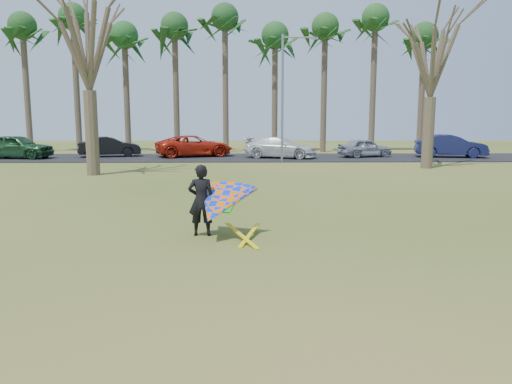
{
  "coord_description": "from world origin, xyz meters",
  "views": [
    {
      "loc": [
        -0.2,
        -10.17,
        2.97
      ],
      "look_at": [
        0.0,
        2.0,
        1.1
      ],
      "focal_mm": 35.0,
      "sensor_mm": 36.0,
      "label": 1
    }
  ],
  "objects_px": {
    "car_3": "(280,147)",
    "car_5": "(451,146)",
    "car_2": "(194,146)",
    "bare_tree_left": "(87,33)",
    "car_0": "(17,146)",
    "streetlight": "(285,92)",
    "kite_flyer": "(217,203)",
    "bare_tree_right": "(433,50)",
    "car_1": "(110,147)",
    "car_4": "(365,148)"
  },
  "relations": [
    {
      "from": "streetlight",
      "to": "car_2",
      "type": "relative_size",
      "value": 1.47
    },
    {
      "from": "streetlight",
      "to": "car_5",
      "type": "distance_m",
      "value": 12.78
    },
    {
      "from": "bare_tree_left",
      "to": "streetlight",
      "type": "relative_size",
      "value": 1.21
    },
    {
      "from": "car_4",
      "to": "car_5",
      "type": "bearing_deg",
      "value": -110.92
    },
    {
      "from": "car_1",
      "to": "kite_flyer",
      "type": "height_order",
      "value": "kite_flyer"
    },
    {
      "from": "car_1",
      "to": "car_3",
      "type": "relative_size",
      "value": 0.87
    },
    {
      "from": "car_0",
      "to": "car_4",
      "type": "height_order",
      "value": "car_0"
    },
    {
      "from": "streetlight",
      "to": "car_0",
      "type": "xyz_separation_m",
      "value": [
        -18.21,
        2.33,
        -3.59
      ]
    },
    {
      "from": "kite_flyer",
      "to": "car_0",
      "type": "bearing_deg",
      "value": 123.82
    },
    {
      "from": "car_0",
      "to": "car_4",
      "type": "relative_size",
      "value": 1.25
    },
    {
      "from": "bare_tree_right",
      "to": "car_1",
      "type": "bearing_deg",
      "value": 159.06
    },
    {
      "from": "bare_tree_right",
      "to": "kite_flyer",
      "type": "distance_m",
      "value": 20.37
    },
    {
      "from": "kite_flyer",
      "to": "car_1",
      "type": "bearing_deg",
      "value": 110.92
    },
    {
      "from": "car_2",
      "to": "kite_flyer",
      "type": "distance_m",
      "value": 24.14
    },
    {
      "from": "car_0",
      "to": "car_4",
      "type": "xyz_separation_m",
      "value": [
        24.16,
        0.81,
        -0.16
      ]
    },
    {
      "from": "bare_tree_left",
      "to": "car_2",
      "type": "distance_m",
      "value": 12.97
    },
    {
      "from": "car_1",
      "to": "car_2",
      "type": "height_order",
      "value": "car_2"
    },
    {
      "from": "streetlight",
      "to": "kite_flyer",
      "type": "distance_m",
      "value": 20.75
    },
    {
      "from": "bare_tree_right",
      "to": "car_5",
      "type": "relative_size",
      "value": 1.91
    },
    {
      "from": "bare_tree_left",
      "to": "bare_tree_right",
      "type": "distance_m",
      "value": 18.25
    },
    {
      "from": "bare_tree_right",
      "to": "car_0",
      "type": "height_order",
      "value": "bare_tree_right"
    },
    {
      "from": "car_3",
      "to": "car_5",
      "type": "relative_size",
      "value": 1.03
    },
    {
      "from": "car_5",
      "to": "car_1",
      "type": "bearing_deg",
      "value": 99.3
    },
    {
      "from": "car_2",
      "to": "kite_flyer",
      "type": "height_order",
      "value": "kite_flyer"
    },
    {
      "from": "bare_tree_left",
      "to": "car_5",
      "type": "xyz_separation_m",
      "value": [
        22.1,
        9.79,
        -6.06
      ]
    },
    {
      "from": "kite_flyer",
      "to": "bare_tree_left",
      "type": "bearing_deg",
      "value": 118.08
    },
    {
      "from": "bare_tree_left",
      "to": "car_2",
      "type": "xyz_separation_m",
      "value": [
        3.95,
        10.74,
        -6.1
      ]
    },
    {
      "from": "streetlight",
      "to": "car_4",
      "type": "bearing_deg",
      "value": 27.76
    },
    {
      "from": "streetlight",
      "to": "car_2",
      "type": "xyz_separation_m",
      "value": [
        -6.21,
        3.74,
        -3.65
      ]
    },
    {
      "from": "car_1",
      "to": "car_2",
      "type": "xyz_separation_m",
      "value": [
        6.04,
        0.05,
        0.05
      ]
    },
    {
      "from": "bare_tree_left",
      "to": "car_1",
      "type": "bearing_deg",
      "value": 101.08
    },
    {
      "from": "kite_flyer",
      "to": "car_3",
      "type": "bearing_deg",
      "value": 82.42
    },
    {
      "from": "streetlight",
      "to": "car_3",
      "type": "height_order",
      "value": "streetlight"
    },
    {
      "from": "bare_tree_left",
      "to": "car_3",
      "type": "relative_size",
      "value": 1.95
    },
    {
      "from": "bare_tree_left",
      "to": "car_0",
      "type": "bearing_deg",
      "value": 130.8
    },
    {
      "from": "car_4",
      "to": "car_5",
      "type": "xyz_separation_m",
      "value": [
        5.98,
        -0.34,
        0.14
      ]
    },
    {
      "from": "bare_tree_left",
      "to": "car_0",
      "type": "distance_m",
      "value": 13.72
    },
    {
      "from": "bare_tree_left",
      "to": "streetlight",
      "type": "distance_m",
      "value": 12.58
    },
    {
      "from": "car_1",
      "to": "car_2",
      "type": "bearing_deg",
      "value": -105.4
    },
    {
      "from": "car_0",
      "to": "car_4",
      "type": "bearing_deg",
      "value": -81.38
    },
    {
      "from": "bare_tree_right",
      "to": "car_2",
      "type": "relative_size",
      "value": 1.69
    },
    {
      "from": "car_0",
      "to": "car_2",
      "type": "xyz_separation_m",
      "value": [
        12.0,
        1.42,
        -0.06
      ]
    },
    {
      "from": "streetlight",
      "to": "kite_flyer",
      "type": "relative_size",
      "value": 3.35
    },
    {
      "from": "bare_tree_left",
      "to": "car_3",
      "type": "height_order",
      "value": "bare_tree_left"
    },
    {
      "from": "car_3",
      "to": "kite_flyer",
      "type": "xyz_separation_m",
      "value": [
        -3.01,
        -22.61,
        0.07
      ]
    },
    {
      "from": "car_2",
      "to": "car_5",
      "type": "height_order",
      "value": "car_5"
    },
    {
      "from": "car_1",
      "to": "car_5",
      "type": "bearing_deg",
      "value": -108.02
    },
    {
      "from": "bare_tree_right",
      "to": "car_1",
      "type": "height_order",
      "value": "bare_tree_right"
    },
    {
      "from": "car_0",
      "to": "car_2",
      "type": "relative_size",
      "value": 0.88
    },
    {
      "from": "car_1",
      "to": "car_5",
      "type": "relative_size",
      "value": 0.89
    }
  ]
}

